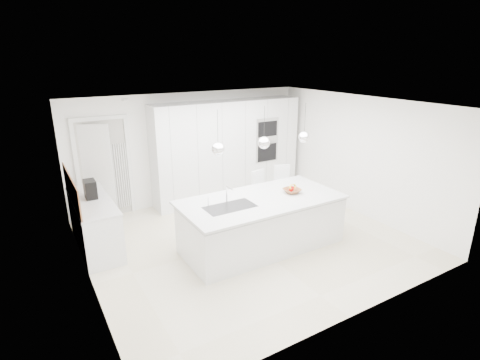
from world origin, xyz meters
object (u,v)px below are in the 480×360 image
fruit_bowl (292,191)px  bar_stool_left (261,197)px  island_base (262,224)px  espresso_machine (90,189)px  bar_stool_right (285,191)px

fruit_bowl → bar_stool_left: (-0.04, 0.93, -0.42)m
island_base → bar_stool_left: size_ratio=2.68×
fruit_bowl → espresso_machine: size_ratio=0.98×
espresso_machine → bar_stool_left: espresso_machine is taller
espresso_machine → fruit_bowl: bearing=-25.8°
island_base → fruit_bowl: bearing=0.4°
espresso_machine → bar_stool_left: (3.13, -0.67, -0.54)m
espresso_machine → bar_stool_left: size_ratio=0.30×
espresso_machine → island_base: bearing=-31.5°
island_base → espresso_machine: (-2.53, 1.61, 0.63)m
bar_stool_right → espresso_machine: bearing=-170.7°
espresso_machine → bar_stool_right: espresso_machine is taller
espresso_machine → bar_stool_right: 3.83m
espresso_machine → bar_stool_right: bearing=-9.4°
fruit_bowl → espresso_machine: bearing=153.2°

